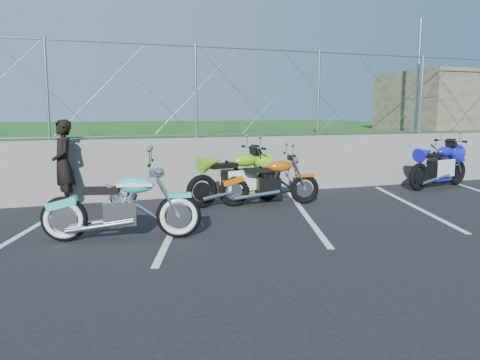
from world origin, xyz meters
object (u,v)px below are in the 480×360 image
object	(u,v)px
naked_orange	(271,183)
person_standing	(63,164)
sportbike_green	(238,180)
cruiser_turquoise	(124,209)
sportbike_blue	(440,168)

from	to	relation	value
naked_orange	person_standing	xyz separation A→B (m)	(-3.91, 1.10, 0.42)
naked_orange	person_standing	world-z (taller)	person_standing
sportbike_green	cruiser_turquoise	bearing A→B (deg)	-152.64
naked_orange	person_standing	size ratio (longest dim) A/B	1.20
cruiser_turquoise	sportbike_blue	bearing A→B (deg)	28.38
naked_orange	sportbike_green	bearing A→B (deg)	159.97
person_standing	sportbike_green	bearing A→B (deg)	66.77
sportbike_green	person_standing	size ratio (longest dim) A/B	1.28
cruiser_turquoise	naked_orange	size ratio (longest dim) A/B	1.10
cruiser_turquoise	sportbike_green	world-z (taller)	sportbike_green
cruiser_turquoise	sportbike_blue	distance (m)	8.15
naked_orange	sportbike_green	xyz separation A→B (m)	(-0.60, 0.33, 0.06)
sportbike_blue	cruiser_turquoise	bearing A→B (deg)	-178.06
sportbike_green	sportbike_blue	bearing A→B (deg)	-8.80
naked_orange	sportbike_blue	xyz separation A→B (m)	(4.78, 0.63, 0.06)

